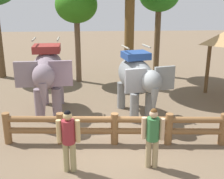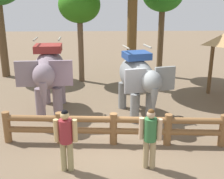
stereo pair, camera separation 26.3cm
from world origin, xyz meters
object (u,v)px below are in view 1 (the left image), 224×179
tourist_woman_in_black (153,134)px  tree_far_left (76,6)px  log_fence (115,126)px  tourist_man_in_blue (69,137)px  elephant_near_left (48,73)px  elephant_center (137,78)px

tourist_woman_in_black → tree_far_left: size_ratio=0.35×
log_fence → tourist_man_in_blue: size_ratio=3.99×
tourist_woman_in_black → tree_far_left: bearing=105.6°
log_fence → elephant_near_left: size_ratio=2.04×
log_fence → tourist_man_in_blue: (-1.32, -1.46, 0.43)m
tourist_woman_in_black → tourist_man_in_blue: (-2.26, -0.05, 0.01)m
elephant_center → tree_far_left: 6.09m
elephant_near_left → tourist_man_in_blue: bearing=-75.2°
elephant_near_left → tourist_man_in_blue: (1.12, -4.24, -0.65)m
log_fence → tourist_woman_in_black: (0.94, -1.41, 0.41)m
log_fence → elephant_center: size_ratio=2.16×
log_fence → elephant_near_left: 3.86m
elephant_center → tourist_man_in_blue: size_ratio=1.85×
elephant_near_left → log_fence: bearing=-48.7°
tourist_man_in_blue → tree_far_left: 9.20m
log_fence → tourist_man_in_blue: tourist_man_in_blue is taller
log_fence → tree_far_left: size_ratio=1.42×
tree_far_left → log_fence: bearing=-78.4°
log_fence → tree_far_left: (-1.49, 7.24, 3.41)m
log_fence → elephant_center: elephant_center is taller
log_fence → elephant_center: 2.66m
log_fence → tourist_man_in_blue: 2.01m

